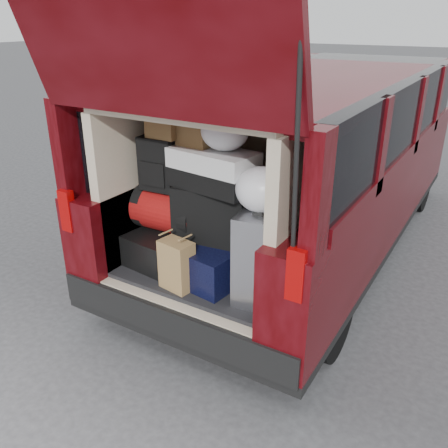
{
  "coord_description": "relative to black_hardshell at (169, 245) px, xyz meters",
  "views": [
    {
      "loc": [
        1.65,
        -2.38,
        2.27
      ],
      "look_at": [
        0.09,
        0.2,
        0.94
      ],
      "focal_mm": 38.0,
      "sensor_mm": 36.0,
      "label": 1
    }
  ],
  "objects": [
    {
      "name": "plastic_bag_right",
      "position": [
        0.82,
        -0.11,
        0.63
      ],
      "size": [
        0.33,
        0.31,
        0.28
      ],
      "primitive_type": "ellipsoid",
      "rotation": [
        0.0,
        0.0,
        0.01
      ],
      "color": "white",
      "rests_on": "silver_roller"
    },
    {
      "name": "kraft_bag",
      "position": [
        0.3,
        -0.31,
        0.06
      ],
      "size": [
        0.25,
        0.18,
        0.35
      ],
      "primitive_type": "cube",
      "rotation": [
        0.0,
        0.0,
        -0.16
      ],
      "color": "#AE834E",
      "rests_on": "load_floor"
    },
    {
      "name": "load_floor",
      "position": [
        0.37,
        0.11,
        -0.39
      ],
      "size": [
        1.24,
        1.05,
        0.55
      ],
      "primitive_type": "cube",
      "color": "black",
      "rests_on": "ground"
    },
    {
      "name": "twotone_duffel",
      "position": [
        0.41,
        0.0,
        0.66
      ],
      "size": [
        0.62,
        0.38,
        0.26
      ],
      "primitive_type": "cube",
      "rotation": [
        0.0,
        0.0,
        -0.13
      ],
      "color": "silver",
      "rests_on": "black_soft_case"
    },
    {
      "name": "silver_roller",
      "position": [
        0.83,
        -0.11,
        0.19
      ],
      "size": [
        0.31,
        0.44,
        0.61
      ],
      "primitive_type": "cube",
      "rotation": [
        0.0,
        0.0,
        0.14
      ],
      "color": "silver",
      "rests_on": "load_floor"
    },
    {
      "name": "minivan",
      "position": [
        0.37,
        1.69,
        0.24
      ],
      "size": [
        1.9,
        5.35,
        2.77
      ],
      "color": "black",
      "rests_on": "ground"
    },
    {
      "name": "ground",
      "position": [
        0.37,
        -0.17,
        -0.67
      ],
      "size": [
        80.0,
        80.0,
        0.0
      ],
      "primitive_type": "plane",
      "color": "#363638",
      "rests_on": "ground"
    },
    {
      "name": "red_duffel",
      "position": [
        0.02,
        0.01,
        0.28
      ],
      "size": [
        0.51,
        0.34,
        0.33
      ],
      "primitive_type": "cube",
      "rotation": [
        0.0,
        0.0,
        0.03
      ],
      "color": "#98110D",
      "rests_on": "black_hardshell"
    },
    {
      "name": "grocery_sack_lower",
      "position": [
        0.02,
        0.01,
        0.93
      ],
      "size": [
        0.23,
        0.19,
        0.21
      ],
      "primitive_type": "cube",
      "rotation": [
        0.0,
        0.0,
        -0.0
      ],
      "color": "brown",
      "rests_on": "backpack"
    },
    {
      "name": "backpack",
      "position": [
        -0.03,
        -0.02,
        0.64
      ],
      "size": [
        0.28,
        0.18,
        0.38
      ],
      "primitive_type": "cube",
      "rotation": [
        0.0,
        0.0,
        0.07
      ],
      "color": "black",
      "rests_on": "red_duffel"
    },
    {
      "name": "grocery_sack_upper",
      "position": [
        0.25,
        0.06,
        0.91
      ],
      "size": [
        0.25,
        0.21,
        0.24
      ],
      "primitive_type": "cube",
      "rotation": [
        0.0,
        0.0,
        -0.09
      ],
      "color": "brown",
      "rests_on": "twotone_duffel"
    },
    {
      "name": "black_soft_case",
      "position": [
        0.4,
        0.03,
        0.34
      ],
      "size": [
        0.57,
        0.38,
        0.38
      ],
      "primitive_type": "cube",
      "rotation": [
        0.0,
        0.0,
        0.13
      ],
      "color": "black",
      "rests_on": "navy_hardshell"
    },
    {
      "name": "navy_hardshell",
      "position": [
        0.42,
        -0.02,
        0.01
      ],
      "size": [
        0.58,
        0.67,
        0.27
      ],
      "primitive_type": "cube",
      "rotation": [
        0.0,
        0.0,
        -0.14
      ],
      "color": "black",
      "rests_on": "load_floor"
    },
    {
      "name": "black_hardshell",
      "position": [
        0.0,
        0.0,
        0.0
      ],
      "size": [
        0.49,
        0.64,
        0.24
      ],
      "primitive_type": "cube",
      "rotation": [
        0.0,
        0.0,
        -0.11
      ],
      "color": "black",
      "rests_on": "load_floor"
    },
    {
      "name": "plastic_bag_center",
      "position": [
        0.48,
        0.03,
        0.92
      ],
      "size": [
        0.34,
        0.32,
        0.25
      ],
      "primitive_type": "ellipsoid",
      "rotation": [
        0.0,
        0.0,
        0.09
      ],
      "color": "white",
      "rests_on": "twotone_duffel"
    }
  ]
}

